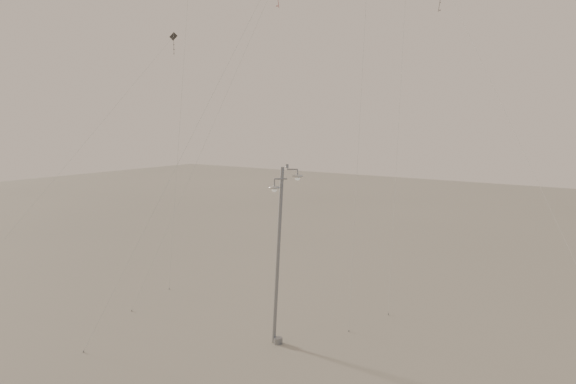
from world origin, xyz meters
The scene contains 6 objects.
ground centered at (0.00, 0.00, 0.00)m, with size 160.00×160.00×0.00m, color gray.
street_lamp centered at (0.96, 4.46, 4.74)m, with size 1.63×1.10×8.89m.
kite_1 centered at (-5.52, 11.11, 16.67)m, with size 4.63×10.61×22.76m.
kite_3 centered at (-2.55, 5.62, 14.52)m, with size 4.80×9.58×18.92m.
kite_4 centered at (7.91, 11.60, 13.87)m, with size 12.10×10.90×18.79m.
kite_6 centered at (-16.22, 9.12, 12.22)m, with size 4.35×15.01×17.31m.
Camera 1 is at (16.36, -16.84, 11.04)m, focal length 35.00 mm.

